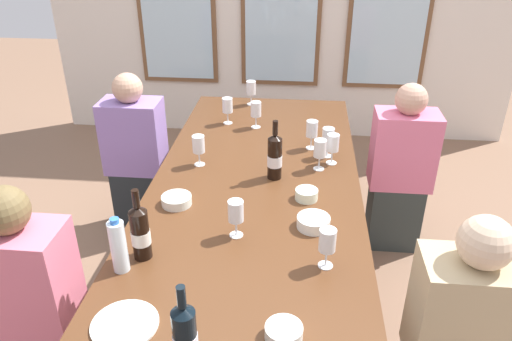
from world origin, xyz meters
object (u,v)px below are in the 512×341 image
at_px(tasting_bowl_2, 177,200).
at_px(seated_person_0, 136,159).
at_px(wine_glass_3, 236,213).
at_px(dining_table, 253,202).
at_px(wine_glass_2, 333,144).
at_px(wine_bottle_0, 185,336).
at_px(wine_glass_0, 256,110).
at_px(wine_glass_6, 251,88).
at_px(tasting_bowl_0, 284,332).
at_px(wine_bottle_1, 275,156).
at_px(wine_glass_7, 327,242).
at_px(seated_person_1, 400,173).
at_px(seated_person_2, 32,309).
at_px(water_bottle, 118,246).
at_px(tasting_bowl_3, 313,222).
at_px(wine_glass_8, 320,150).
at_px(wine_bottle_2, 140,232).
at_px(wine_glass_1, 312,130).
at_px(wine_glass_9, 199,146).
at_px(wine_glass_5, 227,107).
at_px(white_plate_0, 125,324).
at_px(tasting_bowl_1, 307,194).
at_px(wine_glass_10, 328,137).

distance_m(tasting_bowl_2, seated_person_0, 1.02).
xyz_separation_m(tasting_bowl_2, wine_glass_3, (0.32, -0.22, 0.09)).
xyz_separation_m(dining_table, wine_glass_2, (0.40, 0.35, 0.18)).
bearing_deg(wine_bottle_0, wine_glass_0, 89.08).
bearing_deg(wine_glass_6, tasting_bowl_0, -81.04).
distance_m(wine_bottle_1, wine_glass_7, 0.75).
bearing_deg(seated_person_0, seated_person_1, -1.05).
bearing_deg(wine_glass_0, seated_person_2, -117.71).
height_order(wine_glass_2, seated_person_2, seated_person_2).
height_order(water_bottle, wine_glass_7, water_bottle).
xyz_separation_m(tasting_bowl_3, water_bottle, (-0.75, -0.37, 0.09)).
bearing_deg(wine_glass_8, wine_glass_0, 126.41).
xyz_separation_m(wine_bottle_1, wine_bottle_2, (-0.49, -0.72, -0.00)).
bearing_deg(wine_glass_7, tasting_bowl_0, -110.89).
bearing_deg(seated_person_2, wine_glass_7, 6.53).
xyz_separation_m(wine_bottle_0, wine_glass_1, (0.39, 1.60, -0.00)).
relative_size(wine_glass_0, seated_person_2, 0.16).
relative_size(wine_glass_1, seated_person_2, 0.16).
bearing_deg(tasting_bowl_0, water_bottle, 156.25).
relative_size(wine_bottle_0, wine_glass_9, 1.79).
relative_size(wine_glass_7, seated_person_0, 0.16).
distance_m(wine_glass_2, seated_person_2, 1.66).
relative_size(water_bottle, seated_person_0, 0.22).
xyz_separation_m(dining_table, water_bottle, (-0.45, -0.65, 0.17)).
height_order(wine_glass_5, wine_glass_8, same).
bearing_deg(water_bottle, white_plate_0, -69.15).
relative_size(wine_bottle_0, tasting_bowl_0, 2.45).
distance_m(tasting_bowl_1, wine_glass_6, 1.34).
bearing_deg(wine_glass_10, white_plate_0, -117.83).
xyz_separation_m(wine_glass_3, wine_glass_10, (0.41, 0.82, 0.00)).
bearing_deg(tasting_bowl_1, wine_glass_3, -132.07).
bearing_deg(wine_glass_2, wine_bottle_0, -109.34).
bearing_deg(seated_person_0, wine_glass_10, -12.31).
bearing_deg(wine_bottle_1, tasting_bowl_1, -49.73).
relative_size(tasting_bowl_3, wine_glass_2, 0.85).
bearing_deg(wine_glass_10, wine_glass_8, -106.60).
height_order(tasting_bowl_1, wine_glass_9, wine_glass_9).
relative_size(tasting_bowl_1, wine_glass_2, 0.64).
relative_size(dining_table, tasting_bowl_2, 18.88).
height_order(water_bottle, wine_glass_0, water_bottle).
bearing_deg(wine_glass_2, tasting_bowl_0, -98.97).
bearing_deg(tasting_bowl_2, wine_glass_1, 47.00).
relative_size(dining_table, tasting_bowl_0, 21.46).
bearing_deg(seated_person_2, tasting_bowl_3, 19.30).
xyz_separation_m(dining_table, tasting_bowl_1, (0.27, -0.04, 0.08)).
relative_size(tasting_bowl_3, seated_person_0, 0.13).
bearing_deg(wine_glass_3, seated_person_0, 127.08).
height_order(tasting_bowl_1, seated_person_0, seated_person_0).
distance_m(dining_table, wine_glass_0, 0.84).
bearing_deg(wine_bottle_2, wine_glass_8, 49.00).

